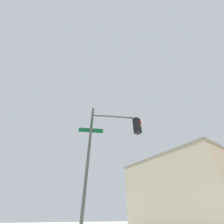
% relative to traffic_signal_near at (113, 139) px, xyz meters
% --- Properties ---
extents(traffic_signal_near, '(1.63, 2.68, 5.52)m').
position_rel_traffic_signal_near_xyz_m(traffic_signal_near, '(0.00, 0.00, 0.00)').
color(traffic_signal_near, '#474C47').
rests_on(traffic_signal_near, ground_plane).
extents(building_stucco, '(14.71, 18.85, 8.48)m').
position_rel_traffic_signal_near_xyz_m(building_stucco, '(-8.58, 22.89, 0.34)').
color(building_stucco, beige).
rests_on(building_stucco, ground_plane).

